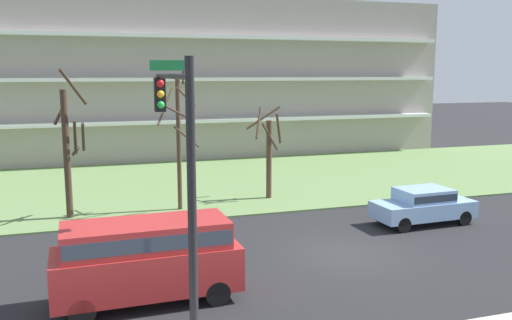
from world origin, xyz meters
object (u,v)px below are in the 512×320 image
tree_far_left (68,149)px  tree_center (269,151)px  traffic_signal_mast (179,160)px  sedan_blue_center_left (423,204)px  van_red_near_left (147,255)px  tree_left (179,135)px

tree_far_left → tree_center: 9.72m
tree_far_left → tree_center: size_ratio=1.40×
tree_far_left → tree_center: tree_far_left is taller
tree_center → traffic_signal_mast: (-6.97, -14.10, 2.08)m
traffic_signal_mast → sedan_blue_center_left: bearing=32.9°
van_red_near_left → traffic_signal_mast: bearing=-83.1°
van_red_near_left → tree_center: bearing=54.7°
tree_far_left → tree_left: (4.88, -0.09, 0.43)m
sedan_blue_center_left → traffic_signal_mast: size_ratio=0.66×
tree_far_left → tree_center: bearing=5.7°
tree_center → sedan_blue_center_left: size_ratio=1.07×
tree_left → traffic_signal_mast: tree_left is taller
tree_center → traffic_signal_mast: 15.86m
van_red_near_left → sedan_blue_center_left: van_red_near_left is taller
sedan_blue_center_left → traffic_signal_mast: bearing=30.6°
sedan_blue_center_left → tree_far_left: bearing=-23.0°
tree_left → sedan_blue_center_left: size_ratio=1.56×
tree_center → sedan_blue_center_left: 8.24m
tree_far_left → traffic_signal_mast: size_ratio=0.98×
tree_center → tree_left: bearing=-167.6°
tree_left → van_red_near_left: 10.49m
traffic_signal_mast → tree_center: bearing=63.7°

